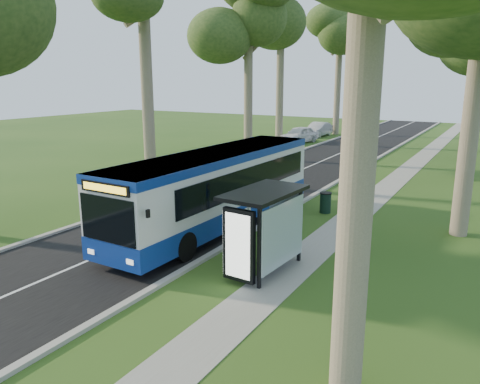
# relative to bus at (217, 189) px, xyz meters

# --- Properties ---
(ground) EXTENTS (120.00, 120.00, 0.00)m
(ground) POSITION_rel_bus_xyz_m (1.62, -1.89, -1.70)
(ground) COLOR #294C17
(ground) RESTS_ON ground
(road) EXTENTS (7.00, 100.00, 0.02)m
(road) POSITION_rel_bus_xyz_m (-1.88, 8.11, -1.69)
(road) COLOR black
(road) RESTS_ON ground
(kerb_east) EXTENTS (0.25, 100.00, 0.12)m
(kerb_east) POSITION_rel_bus_xyz_m (1.62, 8.11, -1.64)
(kerb_east) COLOR #9E9B93
(kerb_east) RESTS_ON ground
(kerb_west) EXTENTS (0.25, 100.00, 0.12)m
(kerb_west) POSITION_rel_bus_xyz_m (-5.38, 8.11, -1.64)
(kerb_west) COLOR #9E9B93
(kerb_west) RESTS_ON ground
(centre_line) EXTENTS (0.12, 100.00, 0.00)m
(centre_line) POSITION_rel_bus_xyz_m (-1.88, 8.11, -1.67)
(centre_line) COLOR white
(centre_line) RESTS_ON road
(footpath) EXTENTS (1.50, 100.00, 0.02)m
(footpath) POSITION_rel_bus_xyz_m (4.62, 8.11, -1.69)
(footpath) COLOR gray
(footpath) RESTS_ON ground
(bus) EXTENTS (2.89, 12.42, 3.28)m
(bus) POSITION_rel_bus_xyz_m (0.00, 0.00, 0.00)
(bus) COLOR silver
(bus) RESTS_ON ground
(bus_stop_sign) EXTENTS (0.15, 0.31, 2.26)m
(bus_stop_sign) POSITION_rel_bus_xyz_m (2.21, -1.31, -0.27)
(bus_stop_sign) COLOR gray
(bus_stop_sign) RESTS_ON ground
(bus_shelter) EXTENTS (1.94, 3.29, 2.74)m
(bus_shelter) POSITION_rel_bus_xyz_m (3.96, -3.57, 0.24)
(bus_shelter) COLOR black
(bus_shelter) RESTS_ON ground
(litter_bin) EXTENTS (0.57, 0.57, 0.99)m
(litter_bin) POSITION_rel_bus_xyz_m (3.25, 4.47, -1.19)
(litter_bin) COLOR black
(litter_bin) RESTS_ON ground
(car_white) EXTENTS (2.93, 5.12, 1.64)m
(car_white) POSITION_rel_bus_xyz_m (-7.63, 27.14, -0.88)
(car_white) COLOR white
(car_white) RESTS_ON ground
(car_silver) EXTENTS (1.84, 4.74, 1.54)m
(car_silver) POSITION_rel_bus_xyz_m (-7.88, 33.15, -0.93)
(car_silver) COLOR #A8ABB0
(car_silver) RESTS_ON ground
(tree_west_c) EXTENTS (5.20, 5.20, 14.71)m
(tree_west_c) POSITION_rel_bus_xyz_m (-7.38, 16.11, 9.20)
(tree_west_c) COLOR #7A6B56
(tree_west_c) RESTS_ON ground
(tree_west_d) EXTENTS (5.20, 5.20, 17.57)m
(tree_west_d) POSITION_rel_bus_xyz_m (-9.38, 26.11, 11.29)
(tree_west_d) COLOR #7A6B56
(tree_west_d) RESTS_ON ground
(tree_west_e) EXTENTS (5.20, 5.20, 16.92)m
(tree_west_e) POSITION_rel_bus_xyz_m (-6.88, 36.11, 10.82)
(tree_west_e) COLOR #7A6B56
(tree_west_e) RESTS_ON ground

